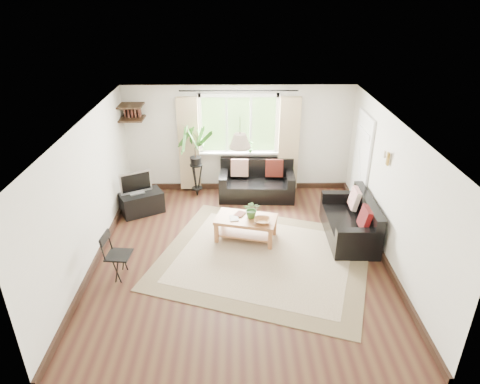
{
  "coord_description": "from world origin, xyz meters",
  "views": [
    {
      "loc": [
        -0.08,
        -6.28,
        4.35
      ],
      "look_at": [
        0.0,
        0.4,
        1.05
      ],
      "focal_mm": 32.0,
      "sensor_mm": 36.0,
      "label": 1
    }
  ],
  "objects_px": {
    "sofa_back": "(257,181)",
    "folding_chair": "(119,256)",
    "tv_stand": "(142,203)",
    "sofa_right": "(349,219)",
    "coffee_table": "(246,228)",
    "palm_stand": "(196,162)"
  },
  "relations": [
    {
      "from": "sofa_back",
      "to": "coffee_table",
      "type": "bearing_deg",
      "value": -96.93
    },
    {
      "from": "sofa_back",
      "to": "folding_chair",
      "type": "bearing_deg",
      "value": -127.28
    },
    {
      "from": "sofa_right",
      "to": "palm_stand",
      "type": "relative_size",
      "value": 0.99
    },
    {
      "from": "sofa_back",
      "to": "coffee_table",
      "type": "distance_m",
      "value": 1.77
    },
    {
      "from": "palm_stand",
      "to": "tv_stand",
      "type": "bearing_deg",
      "value": -144.02
    },
    {
      "from": "tv_stand",
      "to": "sofa_right",
      "type": "bearing_deg",
      "value": -42.33
    },
    {
      "from": "sofa_right",
      "to": "palm_stand",
      "type": "bearing_deg",
      "value": -120.21
    },
    {
      "from": "sofa_right",
      "to": "folding_chair",
      "type": "distance_m",
      "value": 4.16
    },
    {
      "from": "sofa_back",
      "to": "sofa_right",
      "type": "relative_size",
      "value": 1.02
    },
    {
      "from": "tv_stand",
      "to": "sofa_back",
      "type": "bearing_deg",
      "value": -12.44
    },
    {
      "from": "tv_stand",
      "to": "palm_stand",
      "type": "relative_size",
      "value": 0.51
    },
    {
      "from": "sofa_right",
      "to": "sofa_back",
      "type": "bearing_deg",
      "value": -135.13
    },
    {
      "from": "tv_stand",
      "to": "palm_stand",
      "type": "height_order",
      "value": "palm_stand"
    },
    {
      "from": "sofa_right",
      "to": "palm_stand",
      "type": "height_order",
      "value": "palm_stand"
    },
    {
      "from": "coffee_table",
      "to": "sofa_back",
      "type": "bearing_deg",
      "value": 80.84
    },
    {
      "from": "palm_stand",
      "to": "sofa_back",
      "type": "bearing_deg",
      "value": -3.92
    },
    {
      "from": "coffee_table",
      "to": "tv_stand",
      "type": "xyz_separation_m",
      "value": [
        -2.13,
        1.05,
        0.0
      ]
    },
    {
      "from": "coffee_table",
      "to": "folding_chair",
      "type": "relative_size",
      "value": 1.39
    },
    {
      "from": "sofa_back",
      "to": "coffee_table",
      "type": "xyz_separation_m",
      "value": [
        -0.28,
        -1.74,
        -0.16
      ]
    },
    {
      "from": "folding_chair",
      "to": "tv_stand",
      "type": "bearing_deg",
      "value": 7.19
    },
    {
      "from": "sofa_back",
      "to": "tv_stand",
      "type": "distance_m",
      "value": 2.52
    },
    {
      "from": "sofa_right",
      "to": "tv_stand",
      "type": "distance_m",
      "value": 4.18
    }
  ]
}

